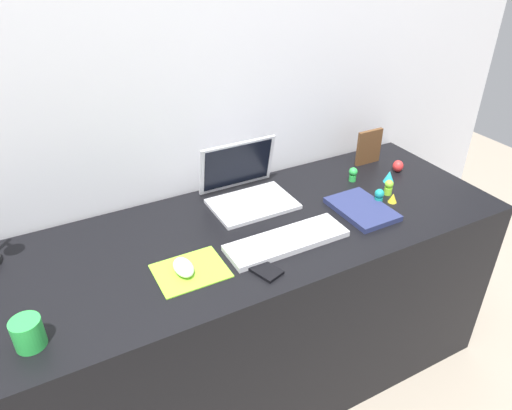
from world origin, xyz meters
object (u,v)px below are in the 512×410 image
Objects in this scene: cell_phone at (261,268)px; coffee_mug at (28,333)px; keyboard at (287,241)px; picture_frame at (369,147)px; toy_figurine_lime at (389,187)px; toy_figurine_red at (398,166)px; toy_figurine_yellow at (393,198)px; notebook_pad at (362,209)px; toy_figurine_teal at (379,196)px; laptop at (246,186)px; toy_figurine_green at (353,174)px; mouse at (183,267)px; toy_figurine_cyan at (389,176)px.

coffee_mug reaches higher than cell_phone.
picture_frame is (0.61, 0.34, 0.06)m from keyboard.
keyboard is 6.78× the size of toy_figurine_lime.
picture_frame reaches higher than toy_figurine_red.
coffee_mug is 2.22× the size of toy_figurine_yellow.
notebook_pad is 0.09m from toy_figurine_teal.
cell_phone is at bearing -110.63° from laptop.
toy_figurine_teal reaches higher than toy_figurine_yellow.
coffee_mug reaches higher than toy_figurine_green.
toy_figurine_teal is at bearing 7.01° from keyboard.
mouse is 0.64× the size of picture_frame.
toy_figurine_yellow is (0.83, 0.02, -0.00)m from mouse.
toy_figurine_lime is 0.06m from toy_figurine_yellow.
keyboard is 0.43m from toy_figurine_teal.
toy_figurine_green reaches higher than cell_phone.
picture_frame is at bearing 78.98° from toy_figurine_cyan.
toy_figurine_cyan is 1.30× the size of toy_figurine_yellow.
laptop reaches higher than toy_figurine_cyan.
toy_figurine_green is (0.12, 0.20, 0.02)m from notebook_pad.
mouse is 0.86m from toy_figurine_lime.
toy_figurine_red is (0.22, -0.02, -0.01)m from toy_figurine_green.
toy_figurine_teal is (0.56, 0.13, 0.03)m from cell_phone.
coffee_mug is at bearing -174.34° from toy_figurine_teal.
mouse is at bearing -164.40° from toy_figurine_green.
mouse is 0.75× the size of cell_phone.
laptop reaches higher than toy_figurine_lime.
notebook_pad reaches higher than cell_phone.
coffee_mug is 1.31× the size of toy_figurine_teal.
mouse is 1.66× the size of toy_figurine_green.
notebook_pad is 6.61× the size of toy_figurine_yellow.
notebook_pad is 0.23m from toy_figurine_green.
toy_figurine_lime is 0.21m from toy_figurine_red.
toy_figurine_green is at bearing 10.00° from cell_phone.
laptop is 1.25× the size of notebook_pad.
notebook_pad is at bearing 5.46° from coffee_mug.
keyboard reaches higher than cell_phone.
toy_figurine_cyan is (0.07, 0.08, -0.01)m from toy_figurine_lime.
cell_phone is 0.67m from toy_figurine_green.
notebook_pad is 3.97× the size of toy_figurine_lime.
notebook_pad is 5.06× the size of toy_figurine_cyan.
mouse is 1.59× the size of toy_figurine_lime.
mouse is 0.23m from cell_phone.
keyboard is at bearing -161.98° from toy_figurine_red.
toy_figurine_yellow reaches higher than cell_phone.
toy_figurine_green is (0.81, 0.22, 0.01)m from mouse.
coffee_mug reaches higher than toy_figurine_yellow.
toy_figurine_red is (0.06, -0.12, -0.05)m from picture_frame.
mouse reaches higher than toy_figurine_yellow.
laptop is 3.12× the size of mouse.
coffee_mug is (-0.78, -0.07, 0.03)m from keyboard.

